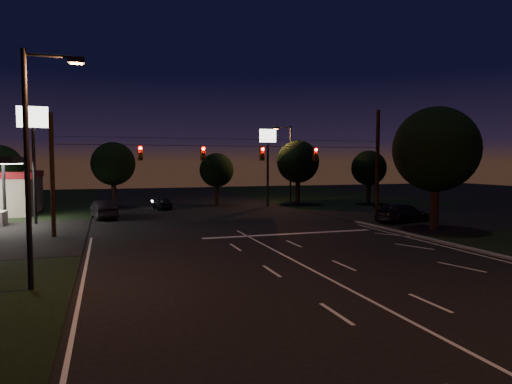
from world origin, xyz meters
name	(u,v)px	position (x,y,z in m)	size (l,w,h in m)	color
ground	(329,279)	(0.00, 0.00, 0.00)	(140.00, 140.00, 0.00)	black
cross_street_right	(448,217)	(20.00, 16.00, 0.00)	(20.00, 16.00, 0.02)	black
edge_line_left	(64,378)	(-9.70, -6.00, 0.01)	(0.14, 40.00, 0.01)	silver
center_line	(425,329)	(0.00, -6.00, 0.01)	(0.14, 40.00, 0.01)	silver
stop_bar	(290,234)	(3.00, 11.50, 0.01)	(12.00, 0.50, 0.01)	silver
utility_pole_right	(376,222)	(12.00, 15.00, 0.00)	(0.30, 0.30, 9.00)	black
utility_pole_left	(54,237)	(-12.00, 15.00, 0.00)	(0.28, 0.28, 8.00)	black
signal_span	(233,153)	(0.00, 14.96, 5.50)	(24.00, 0.40, 1.56)	black
pole_sign_left_near	(33,134)	(-14.00, 22.00, 6.98)	(2.20, 0.30, 9.10)	black
pole_sign_right	(268,149)	(8.00, 30.00, 6.24)	(1.80, 0.30, 8.40)	black
street_light_left	(34,151)	(-11.24, 2.00, 5.24)	(2.20, 0.35, 9.00)	black
street_light_right_far	(288,159)	(11.24, 32.00, 5.24)	(2.20, 0.35, 9.00)	black
tree_right_near	(435,150)	(13.53, 10.17, 5.68)	(6.00, 6.00, 8.76)	black
tree_far_a	(0,169)	(-17.98, 30.12, 4.26)	(4.20, 4.20, 6.42)	black
tree_far_b	(113,164)	(-7.98, 34.13, 4.61)	(4.60, 4.60, 6.98)	black
tree_far_c	(216,171)	(3.02, 33.10, 3.90)	(3.80, 3.80, 5.86)	black
tree_far_d	(298,162)	(12.02, 31.13, 4.83)	(4.80, 4.80, 7.30)	black
tree_far_e	(368,168)	(20.02, 29.11, 4.11)	(4.00, 4.00, 6.18)	black
car_oncoming_a	(162,203)	(-3.29, 30.67, 0.61)	(1.44, 3.59, 1.22)	black
car_oncoming_b	(104,210)	(-9.00, 24.27, 0.78)	(1.65, 4.74, 1.56)	black
car_cross	(403,213)	(13.96, 14.25, 0.75)	(2.10, 5.17, 1.50)	black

